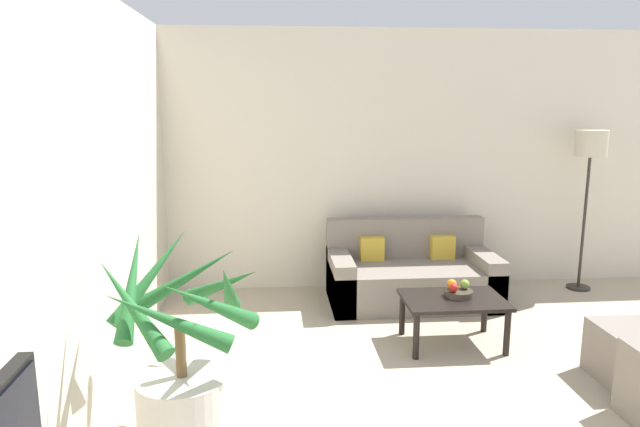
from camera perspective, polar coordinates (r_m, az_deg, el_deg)
The scene contains 11 objects.
wall_back at distance 6.39m, azimuth 16.54°, elevation 5.15°, with size 8.44×0.06×2.70m.
wall_left at distance 2.91m, azimuth -27.46°, elevation -2.51°, with size 0.06×8.16×2.70m.
potted_palm at distance 3.44m, azimuth -13.59°, elevation -15.56°, with size 0.94×0.94×1.26m.
sofa_loveseat at distance 5.78m, azimuth 9.05°, elevation -6.17°, with size 1.62×0.84×0.79m.
floor_lamp at distance 6.47m, azimuth 25.42°, elevation 5.40°, with size 0.32×0.32×1.68m.
coffee_table at distance 4.82m, azimuth 13.18°, elevation -8.87°, with size 0.82×0.57×0.40m.
fruit_bowl at distance 4.84m, azimuth 13.71°, elevation -7.76°, with size 0.23×0.23×0.05m.
apple_red at distance 4.77m, azimuth 13.21°, elevation -7.25°, with size 0.07×0.07×0.07m.
apple_green at distance 4.87m, azimuth 14.28°, elevation -6.87°, with size 0.08×0.08×0.08m.
orange_fruit at distance 4.85m, azimuth 13.04°, elevation -6.89°, with size 0.08×0.08×0.08m.
ottoman at distance 4.76m, azimuth 29.27°, elevation -12.18°, with size 0.58×0.49×0.40m.
Camera 1 is at (-2.33, 0.67, 1.98)m, focal length 32.00 mm.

